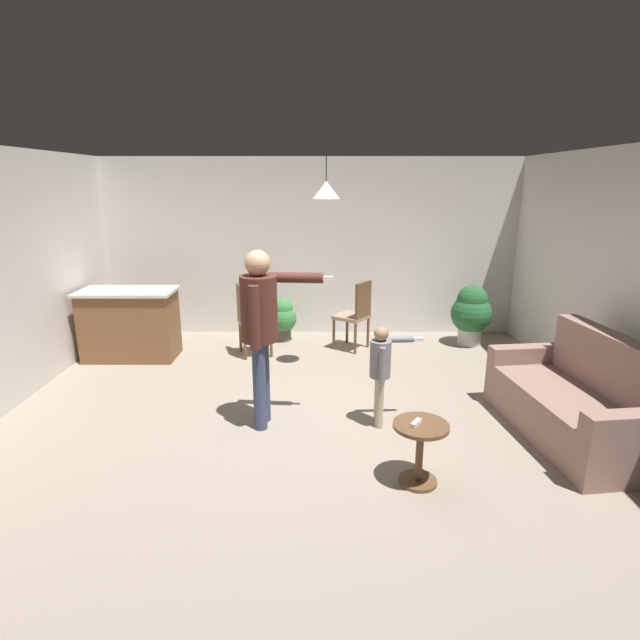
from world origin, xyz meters
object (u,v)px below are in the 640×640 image
at_px(couch_floral, 576,403).
at_px(dining_chair_by_counter, 355,313).
at_px(side_table_by_couch, 419,446).
at_px(person_adult, 261,320).
at_px(person_child, 381,365).
at_px(kitchen_counter, 130,324).
at_px(potted_plant_corner, 471,312).
at_px(dining_chair_near_wall, 249,317).
at_px(potted_plant_by_wall, 282,317).
at_px(spare_remote_on_table, 416,423).

bearing_deg(couch_floral, dining_chair_by_counter, 30.31).
distance_m(side_table_by_couch, person_adult, 1.84).
height_order(couch_floral, person_child, person_child).
height_order(kitchen_counter, potted_plant_corner, kitchen_counter).
relative_size(person_child, dining_chair_near_wall, 1.02).
height_order(kitchen_counter, potted_plant_by_wall, kitchen_counter).
relative_size(couch_floral, dining_chair_by_counter, 1.89).
distance_m(kitchen_counter, spare_remote_on_table, 4.47).
relative_size(couch_floral, spare_remote_on_table, 14.51).
xyz_separation_m(side_table_by_couch, potted_plant_by_wall, (-1.36, 3.75, 0.03)).
relative_size(couch_floral, dining_chair_near_wall, 1.89).
bearing_deg(person_child, couch_floral, 80.46).
height_order(side_table_by_couch, potted_plant_by_wall, potted_plant_by_wall).
bearing_deg(couch_floral, potted_plant_corner, -2.58).
relative_size(dining_chair_near_wall, potted_plant_corner, 1.11).
bearing_deg(dining_chair_near_wall, person_adult, -6.96).
xyz_separation_m(dining_chair_near_wall, potted_plant_by_wall, (0.40, 0.67, -0.19)).
relative_size(couch_floral, potted_plant_by_wall, 2.89).
relative_size(person_child, dining_chair_by_counter, 1.02).
relative_size(side_table_by_couch, dining_chair_by_counter, 0.52).
bearing_deg(potted_plant_by_wall, dining_chair_by_counter, -21.86).
height_order(person_adult, spare_remote_on_table, person_adult).
relative_size(person_child, spare_remote_on_table, 7.85).
height_order(couch_floral, side_table_by_couch, couch_floral).
distance_m(person_child, dining_chair_by_counter, 2.33).
bearing_deg(person_adult, couch_floral, 90.58).
distance_m(potted_plant_corner, potted_plant_by_wall, 2.80).
bearing_deg(kitchen_counter, person_adult, -44.16).
bearing_deg(dining_chair_near_wall, dining_chair_by_counter, 80.96).
height_order(person_adult, dining_chair_near_wall, person_adult).
bearing_deg(potted_plant_by_wall, couch_floral, -44.87).
relative_size(couch_floral, kitchen_counter, 1.50).
height_order(kitchen_counter, dining_chair_by_counter, dining_chair_by_counter).
bearing_deg(dining_chair_near_wall, kitchen_counter, -104.43).
xyz_separation_m(side_table_by_couch, person_adult, (-1.35, 1.01, 0.75)).
relative_size(dining_chair_by_counter, spare_remote_on_table, 7.69).
height_order(person_child, potted_plant_by_wall, person_child).
xyz_separation_m(potted_plant_corner, spare_remote_on_table, (-1.47, -3.56, 0.04)).
bearing_deg(dining_chair_by_counter, potted_plant_by_wall, 103.07).
distance_m(couch_floral, spare_remote_on_table, 1.86).
bearing_deg(person_adult, dining_chair_by_counter, 160.08).
relative_size(dining_chair_near_wall, spare_remote_on_table, 7.69).
distance_m(person_adult, person_child, 1.23).
bearing_deg(potted_plant_corner, kitchen_counter, -173.20).
distance_m(side_table_by_couch, dining_chair_by_counter, 3.33).
bearing_deg(potted_plant_corner, dining_chair_near_wall, -171.71).
distance_m(kitchen_counter, person_child, 3.74).
bearing_deg(potted_plant_corner, side_table_by_couch, -111.99).
distance_m(couch_floral, person_child, 1.86).
xyz_separation_m(kitchen_counter, dining_chair_near_wall, (1.61, 0.11, 0.07)).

